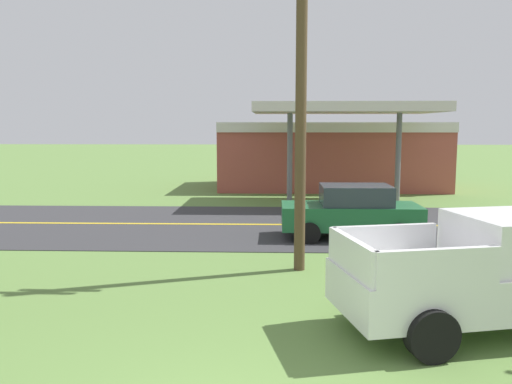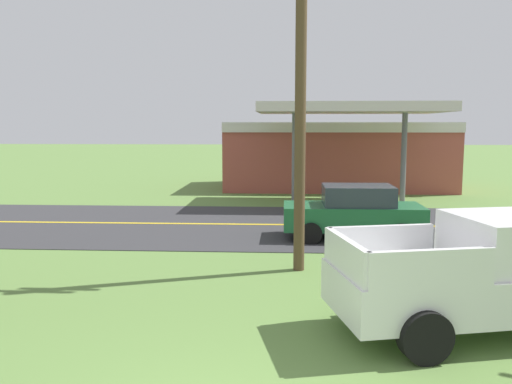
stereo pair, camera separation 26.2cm
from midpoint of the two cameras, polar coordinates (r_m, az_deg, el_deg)
name	(u,v)px [view 1 (the left image)]	position (r m, az deg, el deg)	size (l,w,h in m)	color
road_asphalt	(261,225)	(18.30, 0.13, -3.58)	(140.00, 8.00, 0.02)	#333335
road_centre_line	(261,224)	(18.29, 0.13, -3.54)	(126.00, 0.20, 0.01)	gold
utility_pole	(301,75)	(12.39, 4.32, 12.55)	(1.86, 0.26, 8.61)	brown
gas_station	(330,153)	(29.24, 7.82, 4.24)	(12.00, 11.50, 4.40)	#A84C42
pickup_white_parked_on_lawn	(495,274)	(9.79, 23.80, -8.11)	(5.50, 3.07, 1.96)	silver
car_green_near_lane	(352,211)	(16.33, 9.90, -2.09)	(4.20, 2.00, 1.64)	#1E6038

